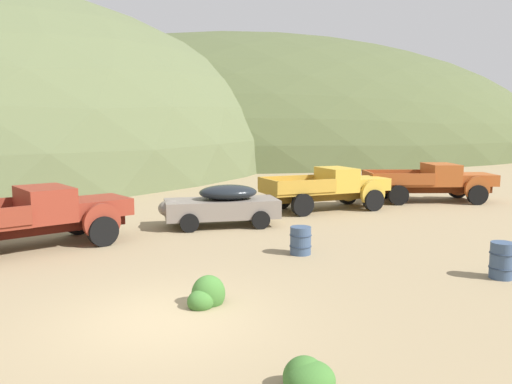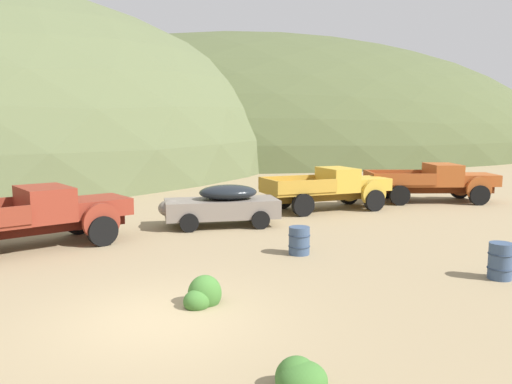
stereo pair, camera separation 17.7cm
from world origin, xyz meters
name	(u,v)px [view 1 (the left image)]	position (x,y,z in m)	size (l,w,h in m)	color
ground_plane	(163,320)	(0.00, 0.00, 0.00)	(300.00, 300.00, 0.00)	#998460
hill_center	(255,152)	(23.33, 57.84, 0.00)	(85.39, 63.28, 31.04)	#4C5633
truck_rust_red	(43,215)	(-2.41, 7.38, 1.00)	(6.61, 4.04, 1.89)	#42140D
car_primer_gray	(218,205)	(3.64, 8.61, 0.81)	(4.64, 2.39, 1.57)	slate
truck_faded_yellow	(335,188)	(9.69, 10.51, 0.99)	(5.86, 2.54, 1.89)	brown
truck_oxide_orange	(439,182)	(15.72, 10.80, 1.00)	(6.59, 4.09, 1.89)	#51220D
oil_drum_foreground	(502,260)	(8.43, -0.21, 0.46)	(0.61, 0.61, 0.92)	#384C6B
oil_drum_by_truck	(301,240)	(4.75, 3.71, 0.41)	(0.66, 0.66, 0.83)	#384C6B
bush_near_barrel	(207,296)	(1.05, 0.58, 0.18)	(0.87, 0.82, 0.80)	#3D702D
bush_lone_scrub	(307,379)	(1.50, -3.39, 0.16)	(0.77, 0.74, 0.61)	#3D702D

